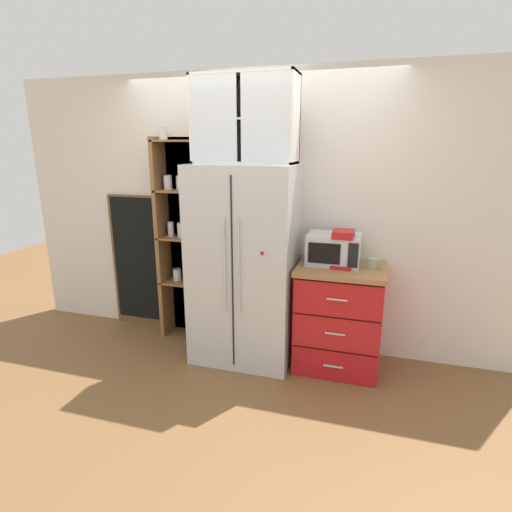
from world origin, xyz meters
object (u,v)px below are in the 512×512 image
Objects in this scene: refrigerator at (245,265)px; chalkboard_menu at (138,262)px; microwave at (334,249)px; bottle_cobalt at (342,253)px; coffee_maker at (343,248)px; mug_sage at (373,263)px.

chalkboard_menu is (-1.29, 0.31, -0.17)m from refrigerator.
refrigerator is 1.34m from chalkboard_menu.
bottle_cobalt is at bearing -29.13° from microwave.
microwave is 0.31× the size of chalkboard_menu.
microwave is (0.76, 0.09, 0.17)m from refrigerator.
coffee_maker is 2.18m from chalkboard_menu.
bottle_cobalt is at bearing 3.45° from refrigerator.
microwave is at bearing 151.92° from coffee_maker.
refrigerator is at bearing -13.49° from chalkboard_menu.
mug_sage is 2.40m from chalkboard_menu.
refrigerator is 0.78m from microwave.
bottle_cobalt is (0.00, -0.00, -0.04)m from coffee_maker.
refrigerator is 3.98× the size of microwave.
refrigerator is at bearing -176.55° from bottle_cobalt.
coffee_maker is (0.84, 0.05, 0.20)m from refrigerator.
bottle_cobalt is 2.17m from chalkboard_menu.
microwave reaches higher than bottle_cobalt.
microwave reaches higher than mug_sage.
refrigerator is 0.85m from bottle_cobalt.
microwave is 0.34m from mug_sage.
bottle_cobalt reaches higher than mug_sage.
chalkboard_menu reaches higher than mug_sage.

